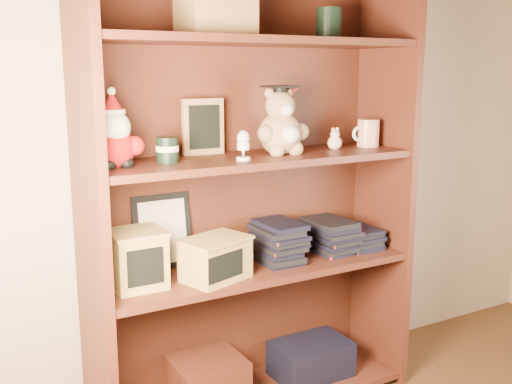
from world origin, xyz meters
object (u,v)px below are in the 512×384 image
bookcase (248,201)px  grad_teddy_bear (281,127)px  teacher_mug (368,133)px  treats_box (137,258)px

bookcase → grad_teddy_bear: 0.29m
bookcase → teacher_mug: (0.50, -0.05, 0.22)m
grad_teddy_bear → bookcase: bearing=150.0°
treats_box → bookcase: bearing=6.7°
grad_teddy_bear → teacher_mug: (0.40, 0.01, -0.04)m
bookcase → teacher_mug: bearing=-5.8°
treats_box → teacher_mug: bearing=0.0°
grad_teddy_bear → teacher_mug: 0.40m
bookcase → treats_box: bookcase is taller
grad_teddy_bear → treats_box: bearing=179.3°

